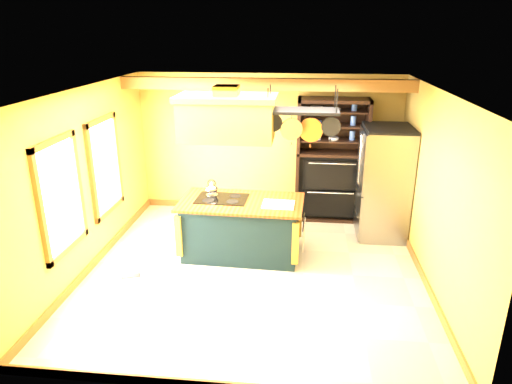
% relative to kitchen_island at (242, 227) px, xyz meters
% --- Properties ---
extents(floor, '(5.00, 5.00, 0.00)m').
position_rel_kitchen_island_xyz_m(floor, '(0.27, -0.52, -0.47)').
color(floor, beige).
rests_on(floor, ground).
extents(ceiling, '(5.00, 5.00, 0.00)m').
position_rel_kitchen_island_xyz_m(ceiling, '(0.27, -0.52, 2.23)').
color(ceiling, white).
rests_on(ceiling, wall_back).
extents(wall_back, '(5.00, 0.02, 2.70)m').
position_rel_kitchen_island_xyz_m(wall_back, '(0.27, 1.98, 0.88)').
color(wall_back, gold).
rests_on(wall_back, floor).
extents(wall_front, '(5.00, 0.02, 2.70)m').
position_rel_kitchen_island_xyz_m(wall_front, '(0.27, -3.02, 0.88)').
color(wall_front, gold).
rests_on(wall_front, floor).
extents(wall_left, '(0.02, 5.00, 2.70)m').
position_rel_kitchen_island_xyz_m(wall_left, '(-2.23, -0.52, 0.88)').
color(wall_left, gold).
rests_on(wall_left, floor).
extents(wall_right, '(0.02, 5.00, 2.70)m').
position_rel_kitchen_island_xyz_m(wall_right, '(2.77, -0.52, 0.88)').
color(wall_right, gold).
rests_on(wall_right, floor).
extents(ceiling_beam, '(5.00, 0.15, 0.20)m').
position_rel_kitchen_island_xyz_m(ceiling_beam, '(0.27, 1.18, 2.12)').
color(ceiling_beam, brown).
rests_on(ceiling_beam, ceiling).
extents(window_near, '(0.06, 1.06, 1.56)m').
position_rel_kitchen_island_xyz_m(window_near, '(-2.20, -1.32, 0.93)').
color(window_near, brown).
rests_on(window_near, wall_left).
extents(window_far, '(0.06, 1.06, 1.56)m').
position_rel_kitchen_island_xyz_m(window_far, '(-2.20, 0.08, 0.93)').
color(window_far, brown).
rests_on(window_far, wall_left).
extents(kitchen_island, '(1.97, 1.15, 1.11)m').
position_rel_kitchen_island_xyz_m(kitchen_island, '(0.00, 0.00, 0.00)').
color(kitchen_island, '#13282D').
rests_on(kitchen_island, floor).
extents(range_hood, '(1.47, 0.83, 0.80)m').
position_rel_kitchen_island_xyz_m(range_hood, '(-0.20, -0.00, 1.78)').
color(range_hood, gold).
rests_on(range_hood, ceiling).
extents(pot_rack, '(1.13, 0.53, 0.83)m').
position_rel_kitchen_island_xyz_m(pot_rack, '(0.91, 0.00, 1.79)').
color(pot_rack, black).
rests_on(pot_rack, ceiling).
extents(refrigerator, '(0.82, 0.97, 1.90)m').
position_rel_kitchen_island_xyz_m(refrigerator, '(2.34, 1.03, 0.46)').
color(refrigerator, gray).
rests_on(refrigerator, floor).
extents(hutch, '(1.30, 0.59, 2.30)m').
position_rel_kitchen_island_xyz_m(hutch, '(1.47, 1.73, 0.42)').
color(hutch, black).
rests_on(hutch, floor).
extents(floor_register, '(0.30, 0.21, 0.01)m').
position_rel_kitchen_island_xyz_m(floor_register, '(-1.55, -0.90, -0.46)').
color(floor_register, black).
rests_on(floor_register, floor).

